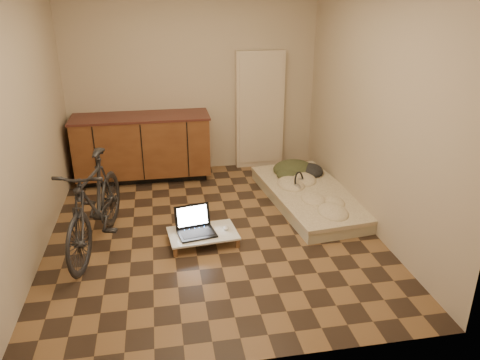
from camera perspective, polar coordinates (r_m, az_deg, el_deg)
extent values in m
cube|color=brown|center=(5.24, -3.36, -6.19)|extent=(3.50, 4.00, 0.00)
cube|color=#BEAB92|center=(6.70, -5.76, 11.96)|extent=(3.50, 0.00, 2.60)
cube|color=#BEAB92|center=(2.89, 0.94, -2.30)|extent=(3.50, 0.00, 2.60)
cube|color=#BEAB92|center=(4.89, -24.65, 6.09)|extent=(0.00, 4.00, 2.60)
cube|color=#BEAB92|center=(5.24, 15.86, 8.27)|extent=(0.00, 4.00, 2.60)
cube|color=black|center=(6.78, -11.49, 0.72)|extent=(1.70, 0.48, 0.10)
cube|color=#532C17|center=(6.59, -11.79, 4.14)|extent=(1.80, 0.60, 0.78)
cube|color=#48201A|center=(6.48, -12.07, 7.54)|extent=(1.84, 0.62, 0.03)
cube|color=beige|center=(6.88, 2.42, 8.48)|extent=(0.70, 0.10, 1.70)
imported|color=black|center=(4.91, -17.36, -2.30)|extent=(0.83, 1.73, 1.08)
cube|color=#B9B194|center=(5.93, 8.56, -2.18)|extent=(1.12, 2.02, 0.12)
cube|color=beige|center=(5.90, 8.61, -1.44)|extent=(1.14, 2.04, 0.05)
cube|color=brown|center=(4.79, -7.91, -8.71)|extent=(0.04, 0.04, 0.10)
cube|color=brown|center=(5.13, -8.57, -6.47)|extent=(0.04, 0.04, 0.10)
cube|color=brown|center=(4.89, -0.29, -7.71)|extent=(0.04, 0.04, 0.10)
cube|color=brown|center=(5.23, -1.47, -5.60)|extent=(0.04, 0.04, 0.10)
cube|color=silver|center=(4.97, -4.55, -6.50)|extent=(0.75, 0.53, 0.02)
cube|color=black|center=(4.93, -5.27, -6.54)|extent=(0.42, 0.33, 0.02)
cube|color=black|center=(5.01, -5.83, -4.36)|extent=(0.39, 0.14, 0.24)
cube|color=white|center=(5.01, -5.83, -4.36)|extent=(0.33, 0.11, 0.20)
ellipsoid|color=silver|center=(5.01, -1.73, -5.84)|extent=(0.08, 0.11, 0.03)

